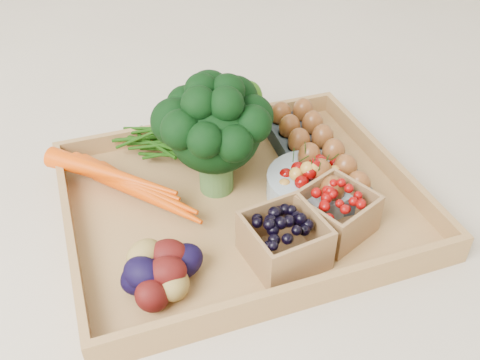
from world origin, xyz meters
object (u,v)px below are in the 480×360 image
object	(u,v)px
cherry_bowl	(312,186)
broccoli	(216,153)
tray	(240,205)
egg_carton	(315,160)

from	to	relation	value
cherry_bowl	broccoli	bearing A→B (deg)	153.61
tray	broccoli	size ratio (longest dim) A/B	2.95
broccoli	cherry_bowl	world-z (taller)	broccoli
broccoli	cherry_bowl	distance (m)	0.17
broccoli	cherry_bowl	size ratio (longest dim) A/B	1.24
tray	egg_carton	world-z (taller)	egg_carton
tray	broccoli	distance (m)	0.10
tray	cherry_bowl	distance (m)	0.12
tray	egg_carton	xyz separation A→B (m)	(0.15, 0.04, 0.02)
tray	cherry_bowl	xyz separation A→B (m)	(0.12, -0.02, 0.03)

